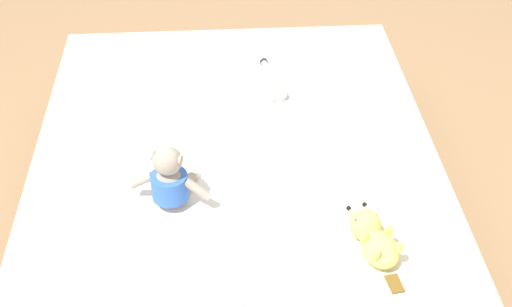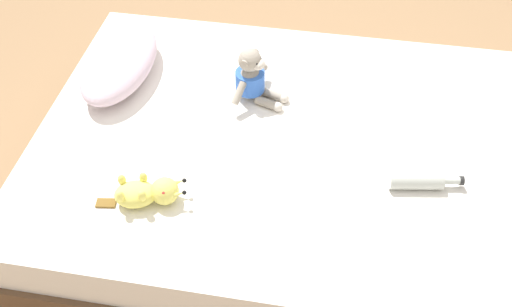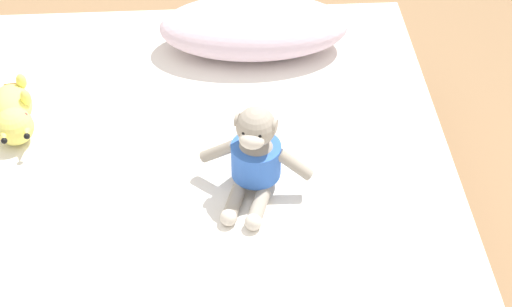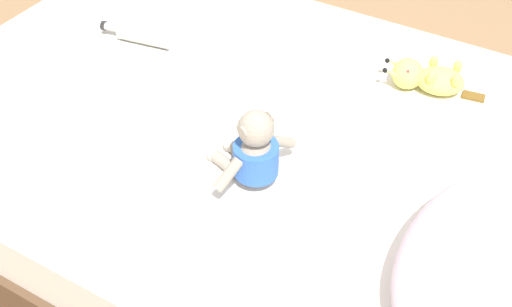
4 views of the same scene
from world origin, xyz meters
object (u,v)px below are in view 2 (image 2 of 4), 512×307
(bed, at_px, (288,173))
(plush_monkey, at_px, (252,78))
(plush_yellow_creature, at_px, (148,193))
(pillow, at_px, (120,63))
(glass_bottle, at_px, (418,180))

(bed, xyz_separation_m, plush_monkey, (0.22, 0.19, 0.30))
(plush_monkey, relative_size, plush_yellow_creature, 0.86)
(bed, height_order, pillow, pillow)
(plush_yellow_creature, bearing_deg, pillow, 26.12)
(glass_bottle, bearing_deg, plush_yellow_creature, 103.87)
(plush_monkey, bearing_deg, glass_bottle, -120.22)
(plush_monkey, distance_m, glass_bottle, 0.79)
(pillow, relative_size, glass_bottle, 2.08)
(plush_yellow_creature, bearing_deg, bed, -48.31)
(plush_yellow_creature, relative_size, glass_bottle, 1.20)
(pillow, distance_m, plush_monkey, 0.59)
(bed, height_order, plush_monkey, plush_monkey)
(bed, relative_size, plush_yellow_creature, 6.35)
(glass_bottle, bearing_deg, bed, 70.56)
(bed, bearing_deg, plush_yellow_creature, 131.69)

